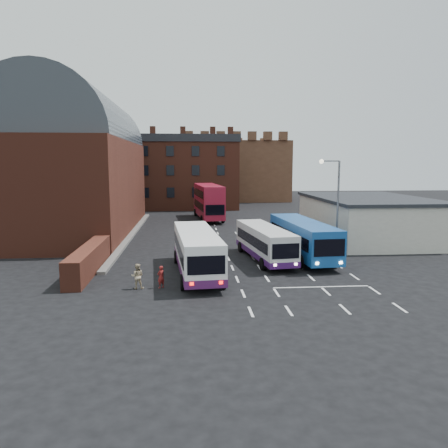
{
  "coord_description": "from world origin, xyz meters",
  "views": [
    {
      "loc": [
        -3.14,
        -28.73,
        7.63
      ],
      "look_at": [
        0.0,
        10.0,
        2.2
      ],
      "focal_mm": 35.0,
      "sensor_mm": 36.0,
      "label": 1
    }
  ],
  "objects": [
    {
      "name": "street_lamp",
      "position": [
        8.33,
        4.79,
        4.78
      ],
      "size": [
        1.58,
        0.58,
        7.93
      ],
      "rotation": [
        0.0,
        0.0,
        -0.24
      ],
      "color": "#5C5F64",
      "rests_on": "ground"
    },
    {
      "name": "forecourt_wall",
      "position": [
        -10.2,
        2.0,
        0.9
      ],
      "size": [
        1.2,
        10.0,
        1.8
      ],
      "primitive_type": "cube",
      "color": "#602B1E",
      "rests_on": "ground"
    },
    {
      "name": "railway_station",
      "position": [
        -15.5,
        21.0,
        7.64
      ],
      "size": [
        12.0,
        28.0,
        16.0
      ],
      "color": "#602B1E",
      "rests_on": "ground"
    },
    {
      "name": "pedestrian_beige",
      "position": [
        -6.33,
        -2.44,
        0.78
      ],
      "size": [
        0.77,
        0.6,
        1.56
      ],
      "primitive_type": "imported",
      "rotation": [
        0.0,
        0.0,
        3.12
      ],
      "color": "tan",
      "rests_on": "ground"
    },
    {
      "name": "brick_terrace",
      "position": [
        -6.0,
        46.0,
        5.5
      ],
      "size": [
        22.0,
        10.0,
        11.0
      ],
      "primitive_type": "cube",
      "color": "brown",
      "rests_on": "ground"
    },
    {
      "name": "pedestrian_red",
      "position": [
        -4.9,
        -2.4,
        0.69
      ],
      "size": [
        0.6,
        0.58,
        1.39
      ],
      "primitive_type": "imported",
      "rotation": [
        0.0,
        0.0,
        3.86
      ],
      "color": "maroon",
      "rests_on": "ground"
    },
    {
      "name": "bus_red_double",
      "position": [
        -0.48,
        30.24,
        2.51
      ],
      "size": [
        3.79,
        12.0,
        4.72
      ],
      "rotation": [
        0.0,
        0.0,
        3.23
      ],
      "color": "maroon",
      "rests_on": "ground"
    },
    {
      "name": "ground",
      "position": [
        0.0,
        0.0,
        0.0
      ],
      "size": [
        180.0,
        180.0,
        0.0
      ],
      "primitive_type": "plane",
      "color": "black"
    },
    {
      "name": "cream_building",
      "position": [
        15.0,
        14.0,
        2.16
      ],
      "size": [
        10.4,
        16.4,
        4.25
      ],
      "color": "beige",
      "rests_on": "ground"
    },
    {
      "name": "bus_white_outbound",
      "position": [
        -2.63,
        0.9,
        1.75
      ],
      "size": [
        3.42,
        11.06,
        2.97
      ],
      "rotation": [
        0.0,
        0.0,
        0.08
      ],
      "color": "white",
      "rests_on": "ground"
    },
    {
      "name": "bus_white_inbound",
      "position": [
        2.8,
        4.84,
        1.56
      ],
      "size": [
        3.42,
        9.89,
        2.64
      ],
      "rotation": [
        0.0,
        0.0,
        3.27
      ],
      "color": "silver",
      "rests_on": "ground"
    },
    {
      "name": "castle_keep",
      "position": [
        6.0,
        66.0,
        6.0
      ],
      "size": [
        22.0,
        22.0,
        12.0
      ],
      "primitive_type": "cube",
      "color": "brown",
      "rests_on": "ground"
    },
    {
      "name": "bus_blue",
      "position": [
        6.0,
        5.32,
        1.77
      ],
      "size": [
        3.39,
        11.17,
        3.0
      ],
      "rotation": [
        0.0,
        0.0,
        3.21
      ],
      "color": "#174D96",
      "rests_on": "ground"
    }
  ]
}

